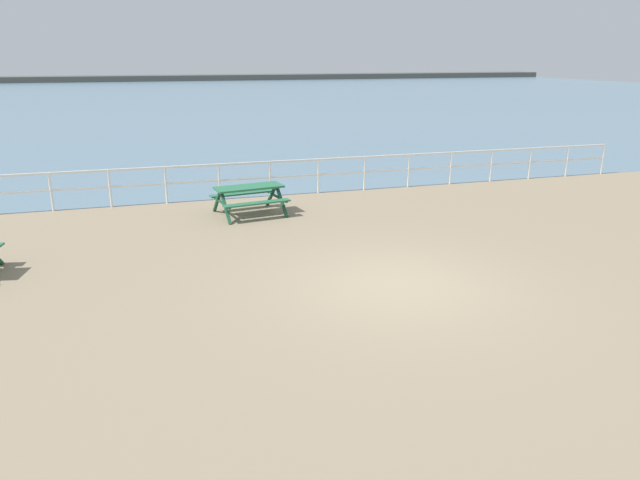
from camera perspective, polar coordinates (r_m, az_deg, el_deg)
ground_plane at (r=11.08m, az=7.46°, el=-4.85°), size 30.00×24.00×0.20m
sea_band at (r=62.35m, az=-13.06°, el=13.45°), size 142.00×90.00×0.01m
distant_shoreline at (r=105.23m, az=-14.84°, el=14.88°), size 142.00×6.00×1.80m
seaward_railing at (r=17.91m, az=-2.55°, el=6.77°), size 23.07×0.07×1.08m
picnic_table_near_left at (r=15.75m, az=-6.97°, el=4.58°), size 2.01×1.78×0.80m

